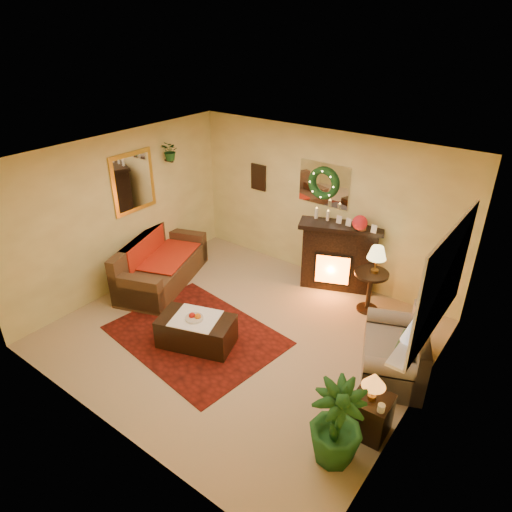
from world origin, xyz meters
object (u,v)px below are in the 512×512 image
Objects in this scene: end_table_square at (371,414)px; loveseat at (395,343)px; fireplace at (339,258)px; side_table_round at (369,292)px; coffee_table at (197,332)px; sofa at (162,261)px.

loveseat is at bearing 99.95° from end_table_square.
fireplace reaches higher than end_table_square.
fireplace reaches higher than side_table_round.
loveseat is 1.22× the size of coffee_table.
sofa reaches higher than side_table_round.
side_table_round is at bearing 3.04° from sofa.
fireplace is 2.14m from loveseat.
fireplace is at bearing 53.21° from coffee_table.
loveseat reaches higher than side_table_round.
side_table_round is at bearing 36.12° from coffee_table.
coffee_table is at bearing -130.45° from fireplace.
coffee_table is at bearing -125.01° from side_table_round.
sofa is at bearing 161.46° from loveseat.
loveseat is 2.56× the size of end_table_square.
end_table_square reaches higher than coffee_table.
coffee_table is (-1.58, -2.26, -0.12)m from side_table_round.
coffee_table is at bearing -176.67° from loveseat.
sofa is 3.91× the size of end_table_square.
side_table_round reaches higher than end_table_square.
side_table_round is (0.74, -0.35, -0.23)m from fireplace.
end_table_square is (1.78, -2.59, -0.28)m from fireplace.
end_table_square is (4.27, -0.87, -0.16)m from sofa.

